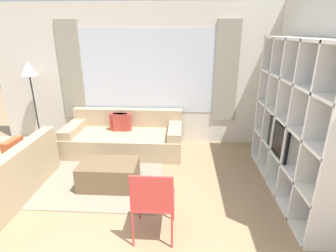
# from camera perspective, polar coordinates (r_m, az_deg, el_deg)

# --- Properties ---
(wall_back) EXTENTS (6.07, 0.11, 2.70)m
(wall_back) POSITION_cam_1_polar(r_m,az_deg,el_deg) (5.25, -4.38, 10.76)
(wall_back) COLOR silver
(wall_back) RESTS_ON ground_plane
(wall_right) EXTENTS (0.07, 4.34, 2.70)m
(wall_right) POSITION_cam_1_polar(r_m,az_deg,el_deg) (4.05, 29.45, 5.35)
(wall_right) COLOR silver
(wall_right) RESTS_ON ground_plane
(area_rug) EXTENTS (2.64, 1.75, 0.01)m
(area_rug) POSITION_cam_1_polar(r_m,az_deg,el_deg) (4.51, -18.76, -10.25)
(area_rug) COLOR gray
(area_rug) RESTS_ON ground_plane
(shelving_unit) EXTENTS (0.44, 2.33, 2.12)m
(shelving_unit) POSITION_cam_1_polar(r_m,az_deg,el_deg) (3.91, 26.61, 0.72)
(shelving_unit) COLOR #515660
(shelving_unit) RESTS_ON ground_plane
(couch_main) EXTENTS (2.17, 0.98, 0.73)m
(couch_main) POSITION_cam_1_polar(r_m,az_deg,el_deg) (5.11, -9.36, -2.44)
(couch_main) COLOR tan
(couch_main) RESTS_ON ground_plane
(couch_side) EXTENTS (0.98, 1.56, 0.73)m
(couch_side) POSITION_cam_1_polar(r_m,az_deg,el_deg) (4.44, -32.18, -9.04)
(couch_side) COLOR tan
(couch_side) RESTS_ON ground_plane
(ottoman) EXTENTS (0.84, 0.54, 0.38)m
(ottoman) POSITION_cam_1_polar(r_m,az_deg,el_deg) (4.04, -12.70, -10.26)
(ottoman) COLOR brown
(ottoman) RESTS_ON ground_plane
(floor_lamp) EXTENTS (0.32, 0.32, 1.66)m
(floor_lamp) POSITION_cam_1_polar(r_m,az_deg,el_deg) (5.68, -27.94, 9.81)
(floor_lamp) COLOR black
(floor_lamp) RESTS_ON ground_plane
(folding_chair) EXTENTS (0.44, 0.46, 0.86)m
(folding_chair) POSITION_cam_1_polar(r_m,az_deg,el_deg) (2.89, -3.27, -15.56)
(folding_chair) COLOR #CC3D38
(folding_chair) RESTS_ON ground_plane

